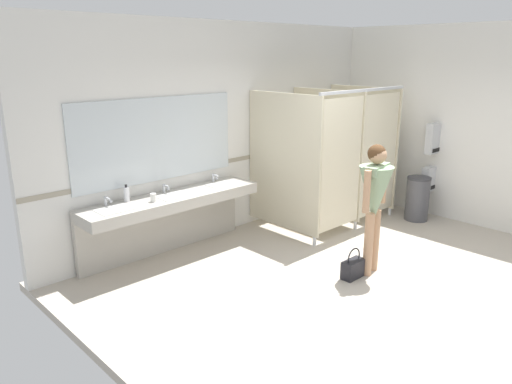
{
  "coord_description": "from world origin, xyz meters",
  "views": [
    {
      "loc": [
        -4.63,
        -2.91,
        2.57
      ],
      "look_at": [
        -1.27,
        0.63,
        1.18
      ],
      "focal_mm": 34.34,
      "sensor_mm": 36.0,
      "label": 1
    }
  ],
  "objects": [
    {
      "name": "wall_back",
      "position": [
        0.0,
        2.5,
        1.5
      ],
      "size": [
        6.13,
        0.12,
        3.0
      ],
      "primitive_type": "cube",
      "color": "silver",
      "rests_on": "ground_plane"
    },
    {
      "name": "handbag",
      "position": [
        -0.13,
        0.16,
        0.12
      ],
      "size": [
        0.31,
        0.15,
        0.37
      ],
      "color": "black",
      "rests_on": "ground_plane"
    },
    {
      "name": "paper_towel_dispenser_lower",
      "position": [
        2.7,
        0.72,
        0.61
      ],
      "size": [
        0.35,
        0.13,
        0.39
      ],
      "color": "#B7BABF",
      "rests_on": "wall_side_right"
    },
    {
      "name": "bathroom_stalls",
      "position": [
        1.27,
        1.55,
        1.09
      ],
      "size": [
        1.97,
        1.36,
        2.09
      ],
      "color": "beige",
      "rests_on": "ground_plane"
    },
    {
      "name": "trash_bin",
      "position": [
        2.33,
        0.71,
        0.35
      ],
      "size": [
        0.37,
        0.37,
        0.7
      ],
      "color": "#47474C",
      "rests_on": "ground_plane"
    },
    {
      "name": "person_standing",
      "position": [
        0.14,
        0.11,
        0.99
      ],
      "size": [
        0.55,
        0.46,
        1.57
      ],
      "color": "tan",
      "rests_on": "ground_plane"
    },
    {
      "name": "floor_drain_cover",
      "position": [
        1.58,
        0.17,
        0.0
      ],
      "size": [
        0.14,
        0.14,
        0.01
      ],
      "primitive_type": "cylinder",
      "color": "#B7BABF",
      "rests_on": "ground_plane"
    },
    {
      "name": "wall_back_tile_band",
      "position": [
        0.0,
        2.44,
        1.05
      ],
      "size": [
        6.13,
        0.01,
        0.06
      ],
      "primitive_type": "cube",
      "color": "#9E937F",
      "rests_on": "wall_back"
    },
    {
      "name": "vanity_counter",
      "position": [
        -1.3,
        2.23,
        0.61
      ],
      "size": [
        2.44,
        0.56,
        0.94
      ],
      "color": "#B2ADA3",
      "rests_on": "ground_plane"
    },
    {
      "name": "ground_plane",
      "position": [
        0.0,
        0.0,
        -0.05
      ],
      "size": [
        6.13,
        5.49,
        0.1
      ],
      "primitive_type": "cube",
      "color": "#B2A899"
    },
    {
      "name": "paper_towel_dispenser_upper",
      "position": [
        2.7,
        0.71,
        1.27
      ],
      "size": [
        0.37,
        0.13,
        0.48
      ],
      "color": "#B7BABF",
      "rests_on": "wall_side_right"
    },
    {
      "name": "paper_cup",
      "position": [
        -1.62,
        2.08,
        0.88
      ],
      "size": [
        0.07,
        0.07,
        0.11
      ],
      "primitive_type": "cylinder",
      "color": "white",
      "rests_on": "vanity_counter"
    },
    {
      "name": "soap_dispenser",
      "position": [
        -1.85,
        2.31,
        0.92
      ],
      "size": [
        0.07,
        0.07,
        0.21
      ],
      "color": "white",
      "rests_on": "vanity_counter"
    },
    {
      "name": "wall_side_right",
      "position": [
        2.83,
        0.0,
        1.5
      ],
      "size": [
        0.12,
        5.49,
        3.0
      ],
      "primitive_type": "cube",
      "color": "silver",
      "rests_on": "ground_plane"
    },
    {
      "name": "mirror_panel",
      "position": [
        -1.3,
        2.43,
        1.51
      ],
      "size": [
        2.34,
        0.02,
        1.06
      ],
      "primitive_type": "cube",
      "color": "silver",
      "rests_on": "wall_back"
    }
  ]
}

